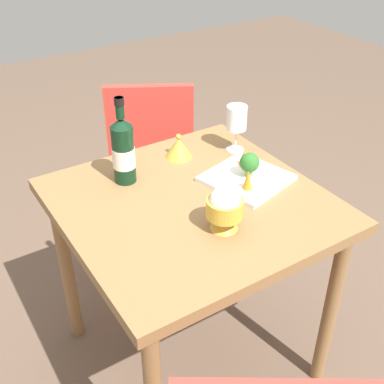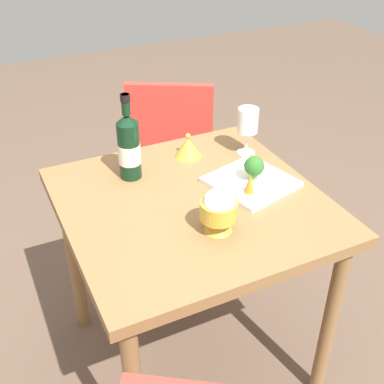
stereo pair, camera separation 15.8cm
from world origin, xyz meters
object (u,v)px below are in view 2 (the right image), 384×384
Objects in this scene: rice_bowl_lid at (188,147)px; serving_plate at (250,181)px; rice_bowl at (220,209)px; carrot_garnish_right at (250,183)px; carrot_garnish_left at (251,160)px; chair_by_wall at (172,141)px; wine_glass at (248,122)px; wine_bottle at (129,146)px; broccoli_floret at (254,166)px.

rice_bowl_lid reaches higher than serving_plate.
rice_bowl is 0.29m from serving_plate.
carrot_garnish_left is at bearing 146.82° from carrot_garnish_right.
chair_by_wall reaches higher than rice_bowl_lid.
wine_glass is (0.61, 0.04, 0.35)m from chair_by_wall.
chair_by_wall is 0.91m from carrot_garnish_right.
chair_by_wall is 0.83m from serving_plate.
chair_by_wall is at bearing 164.42° from rice_bowl.
chair_by_wall reaches higher than serving_plate.
carrot_garnish_left reaches higher than serving_plate.
wine_bottle is 2.13× the size of rice_bowl.
rice_bowl is 0.46m from rice_bowl_lid.
chair_by_wall is 14.03× the size of carrot_garnish_left.
broccoli_floret is (0.00, 0.01, 0.06)m from serving_plate.
wine_glass is 2.96× the size of carrot_garnish_left.
wine_bottle reaches higher than carrot_garnish_right.
chair_by_wall is 4.75× the size of wine_glass.
rice_bowl_lid is at bearing -143.24° from carrot_garnish_left.
carrot_garnish_left is (-0.07, 0.03, -0.02)m from broccoli_floret.
carrot_garnish_left is 0.16m from carrot_garnish_right.
chair_by_wall is at bearing -176.02° from wine_glass.
rice_bowl is 2.34× the size of carrot_garnish_left.
wine_bottle is 3.53× the size of broccoli_floret.
rice_bowl is (0.98, -0.27, 0.30)m from chair_by_wall.
wine_bottle is 1.69× the size of wine_glass.
wine_glass reaches higher than broccoli_floret.
broccoli_floret is 0.08m from carrot_garnish_right.
rice_bowl is 0.46× the size of serving_plate.
rice_bowl_lid is 0.34m from carrot_garnish_right.
rice_bowl is at bearing -56.33° from carrot_garnish_right.
broccoli_floret is at bearing 128.31° from rice_bowl.
chair_by_wall is 9.91× the size of broccoli_floret.
serving_plate is 5.03× the size of carrot_garnish_left.
rice_bowl_lid is (-0.45, 0.11, -0.04)m from rice_bowl.
rice_bowl_lid reaches higher than carrot_garnish_left.
rice_bowl_lid is at bearing -78.31° from chair_by_wall.
wine_glass is at bearing 153.14° from serving_plate.
rice_bowl reaches higher than carrot_garnish_left.
rice_bowl_lid is at bearing -109.27° from wine_glass.
rice_bowl_lid is 1.51× the size of carrot_garnish_right.
chair_by_wall is at bearing 178.82° from carrot_garnish_left.
carrot_garnish_right is at bearing -67.85° from chair_by_wall.
chair_by_wall is at bearing 173.40° from carrot_garnish_right.
wine_glass is 0.16m from carrot_garnish_left.
wine_bottle reaches higher than rice_bowl.
rice_bowl_lid is 0.29m from serving_plate.
chair_by_wall is 6.00× the size of rice_bowl.
rice_bowl_lid is (-0.07, -0.21, -0.09)m from wine_glass.
serving_plate is at bearing -26.86° from wine_glass.
wine_bottle is 0.99× the size of serving_plate.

